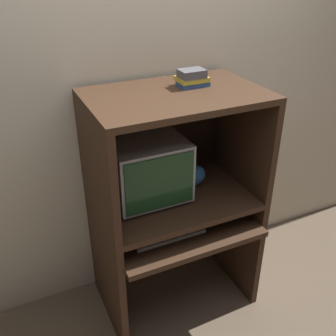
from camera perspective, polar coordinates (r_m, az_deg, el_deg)
The scene contains 10 objects.
ground_plane at distance 2.74m, azimuth 3.91°, elevation -21.94°, with size 12.00×12.00×0.00m, color brown.
wall_back at distance 2.48m, azimuth -2.73°, elevation 9.65°, with size 6.00×0.06×2.60m.
desk_base at distance 2.59m, azimuth 1.34°, elevation -11.78°, with size 0.96×0.69×0.66m.
desk_monitor_shelf at distance 2.41m, azimuth 0.98°, elevation -4.79°, with size 0.96×0.63×0.15m.
hutch_upper at distance 2.21m, azimuth 0.68°, elevation 5.65°, with size 0.96×0.63×0.65m.
crt_monitor at distance 2.30m, azimuth -3.19°, elevation 0.03°, with size 0.44×0.41×0.37m.
keyboard at distance 2.33m, azimuth -0.16°, elevation -9.31°, with size 0.43×0.17×0.03m.
mouse at distance 2.44m, azimuth 5.94°, elevation -7.30°, with size 0.07×0.05×0.03m.
snack_bag at distance 2.47m, azimuth 3.64°, elevation -1.08°, with size 0.17×0.12×0.14m.
book_stack at distance 2.21m, azimuth 3.52°, elevation 12.89°, with size 0.17×0.13×0.09m.
Camera 1 is at (-0.88, -1.48, 2.12)m, focal length 42.00 mm.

